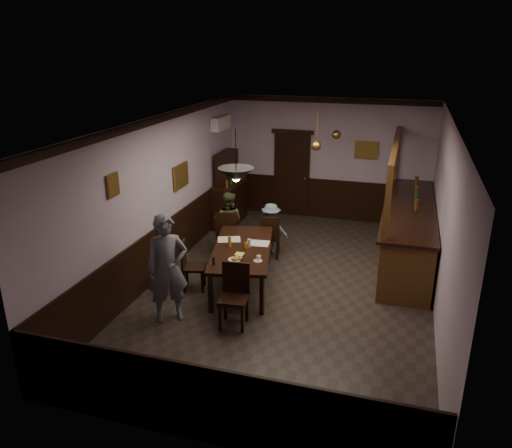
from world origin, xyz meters
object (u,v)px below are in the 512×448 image
at_px(bar_counter, 407,231).
at_px(pendant_brass_far, 336,135).
at_px(pendant_iron, 236,175).
at_px(sideboard, 229,195).
at_px(chair_far_left, 227,232).
at_px(coffee_cup, 259,258).
at_px(soda_can, 246,246).
at_px(chair_far_right, 270,235).
at_px(chair_near, 235,292).
at_px(chair_side, 190,263).
at_px(person_seated_left, 228,222).
at_px(dining_table, 242,251).
at_px(person_standing, 167,269).
at_px(person_seated_right, 271,228).
at_px(pendant_brass_mid, 316,146).

height_order(bar_counter, pendant_brass_far, pendant_brass_far).
bearing_deg(pendant_iron, sideboard, 111.70).
xyz_separation_m(chair_far_left, pendant_brass_far, (1.86, 2.07, 1.75)).
xyz_separation_m(coffee_cup, pendant_brass_far, (0.70, 3.66, 1.50)).
xyz_separation_m(chair_far_left, soda_can, (0.81, -1.19, 0.26)).
relative_size(chair_far_right, chair_near, 0.92).
bearing_deg(chair_side, bar_counter, -71.79).
relative_size(person_seated_left, pendant_iron, 1.62).
bearing_deg(chair_side, soda_can, -85.63).
relative_size(dining_table, sideboard, 1.32).
bearing_deg(person_standing, dining_table, 27.51).
bearing_deg(person_standing, chair_far_left, 54.02).
xyz_separation_m(chair_side, person_seated_right, (0.95, 2.01, 0.04)).
bearing_deg(person_seated_left, chair_near, 109.14).
height_order(chair_far_right, chair_side, chair_far_right).
bearing_deg(dining_table, person_standing, -117.27).
bearing_deg(coffee_cup, chair_far_left, 113.37).
height_order(person_seated_left, person_seated_right, person_seated_left).
height_order(chair_far_left, chair_near, chair_near).
bearing_deg(person_seated_right, soda_can, 84.38).
height_order(chair_side, pendant_brass_mid, pendant_brass_mid).
bearing_deg(coffee_cup, sideboard, 104.29).
xyz_separation_m(coffee_cup, pendant_brass_mid, (0.50, 2.30, 1.50)).
xyz_separation_m(chair_near, pendant_brass_far, (0.84, 4.49, 1.75)).
bearing_deg(coffee_cup, chair_side, 165.15).
bearing_deg(bar_counter, person_seated_left, -169.01).
height_order(dining_table, person_seated_left, person_seated_left).
bearing_deg(chair_far_right, chair_side, 49.29).
bearing_deg(chair_side, pendant_brass_mid, -54.76).
bearing_deg(pendant_brass_far, person_standing, -112.10).
relative_size(chair_far_left, chair_near, 1.00).
bearing_deg(dining_table, chair_side, -154.78).
relative_size(chair_far_left, bar_counter, 0.23).
relative_size(chair_side, person_seated_right, 0.84).
relative_size(coffee_cup, sideboard, 0.04).
xyz_separation_m(person_seated_right, bar_counter, (2.74, 0.50, 0.06)).
xyz_separation_m(soda_can, bar_counter, (2.74, 2.16, -0.20)).
height_order(dining_table, chair_far_left, chair_far_left).
relative_size(chair_side, coffee_cup, 11.42).
height_order(chair_far_left, coffee_cup, chair_far_left).
relative_size(sideboard, pendant_brass_far, 2.21).
bearing_deg(chair_far_right, pendant_iron, 80.00).
bearing_deg(pendant_brass_far, sideboard, -177.63).
distance_m(person_seated_right, coffee_cup, 2.11).
distance_m(soda_can, bar_counter, 3.50).
distance_m(chair_far_left, chair_near, 2.62).
relative_size(chair_far_right, sideboard, 0.52).
bearing_deg(pendant_brass_far, chair_far_right, -117.91).
bearing_deg(person_seated_left, person_seated_right, -169.97).
height_order(chair_far_right, pendant_brass_far, pendant_brass_far).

